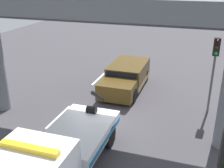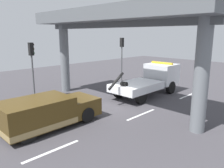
# 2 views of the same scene
# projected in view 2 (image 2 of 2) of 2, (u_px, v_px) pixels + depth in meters

# --- Properties ---
(ground_plane) EXTENTS (60.00, 40.00, 0.10)m
(ground_plane) POSITION_uv_depth(u_px,v_px,m) (113.00, 107.00, 14.97)
(ground_plane) COLOR #423F44
(lane_stripe_west) EXTENTS (2.60, 0.16, 0.01)m
(lane_stripe_west) POSITION_uv_depth(u_px,v_px,m) (52.00, 151.00, 9.18)
(lane_stripe_west) COLOR silver
(lane_stripe_west) RESTS_ON ground
(lane_stripe_mid) EXTENTS (2.60, 0.16, 0.01)m
(lane_stripe_mid) POSITION_uv_depth(u_px,v_px,m) (141.00, 115.00, 13.33)
(lane_stripe_mid) COLOR silver
(lane_stripe_mid) RESTS_ON ground
(lane_stripe_east) EXTENTS (2.60, 0.16, 0.01)m
(lane_stripe_east) POSITION_uv_depth(u_px,v_px,m) (188.00, 95.00, 17.49)
(lane_stripe_east) COLOR silver
(lane_stripe_east) RESTS_ON ground
(tow_truck_white) EXTENTS (7.25, 2.43, 2.46)m
(tow_truck_white) POSITION_uv_depth(u_px,v_px,m) (152.00, 79.00, 17.75)
(tow_truck_white) COLOR white
(tow_truck_white) RESTS_ON ground
(towed_van_green) EXTENTS (5.20, 2.22, 1.58)m
(towed_van_green) POSITION_uv_depth(u_px,v_px,m) (47.00, 113.00, 11.41)
(towed_van_green) COLOR #4C3814
(towed_van_green) RESTS_ON ground
(overpass_structure) EXTENTS (3.60, 13.48, 6.30)m
(overpass_structure) POSITION_uv_depth(u_px,v_px,m) (114.00, 21.00, 13.83)
(overpass_structure) COLOR slate
(overpass_structure) RESTS_ON ground
(traffic_light_near) EXTENTS (0.39, 0.32, 4.14)m
(traffic_light_near) POSITION_uv_depth(u_px,v_px,m) (32.00, 59.00, 15.78)
(traffic_light_near) COLOR #515456
(traffic_light_near) RESTS_ON ground
(traffic_light_far) EXTENTS (0.39, 0.32, 4.37)m
(traffic_light_far) POSITION_uv_depth(u_px,v_px,m) (122.00, 50.00, 22.33)
(traffic_light_far) COLOR #515456
(traffic_light_far) RESTS_ON ground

